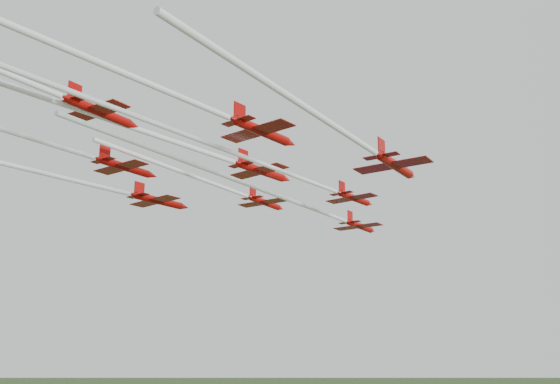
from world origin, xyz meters
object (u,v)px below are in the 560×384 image
(jet_lead, at_px, (302,205))
(jet_row3_right, at_px, (360,142))
(jet_row2_right, at_px, (279,170))
(jet_row4_left, at_px, (33,139))
(jet_row2_left, at_px, (234,191))
(jet_row3_left, at_px, (89,184))
(jet_row4_right, at_px, (157,87))
(jet_row3_mid, at_px, (214,155))

(jet_lead, xyz_separation_m, jet_row3_right, (13.09, -22.95, 0.82))
(jet_row3_right, bearing_deg, jet_row2_right, 162.95)
(jet_row4_left, bearing_deg, jet_lead, 72.07)
(jet_lead, relative_size, jet_row2_left, 1.55)
(jet_row2_left, xyz_separation_m, jet_row3_right, (25.23, -25.20, -2.89))
(jet_row2_right, height_order, jet_row3_left, jet_row3_left)
(jet_row4_right, bearing_deg, jet_row2_right, 101.56)
(jet_row3_mid, height_order, jet_row4_left, jet_row3_mid)
(jet_row2_left, height_order, jet_row3_left, jet_row2_left)
(jet_row2_left, xyz_separation_m, jet_row4_right, (8.73, -42.41, -1.40))
(jet_row2_left, distance_m, jet_row4_right, 43.33)
(jet_row4_left, height_order, jet_row4_right, jet_row4_right)
(jet_row3_right, bearing_deg, jet_row4_left, -150.57)
(jet_lead, xyz_separation_m, jet_row3_left, (-29.82, -12.08, 2.51))
(jet_row2_right, bearing_deg, jet_row2_left, 147.89)
(jet_row2_left, xyz_separation_m, jet_row3_left, (-17.68, -14.34, -1.20))
(jet_row3_left, height_order, jet_row3_right, jet_row3_left)
(jet_row3_left, bearing_deg, jet_row3_right, 8.47)
(jet_row3_mid, relative_size, jet_row4_left, 0.84)
(jet_row3_mid, bearing_deg, jet_row4_right, -56.82)
(jet_row3_left, bearing_deg, jet_row2_right, 16.77)
(jet_row2_left, xyz_separation_m, jet_row3_mid, (4.30, -18.39, -0.10))
(jet_row3_mid, height_order, jet_row3_right, jet_row3_mid)
(jet_row3_right, xyz_separation_m, jet_row4_right, (-16.50, -17.21, 1.49))
(jet_row3_left, bearing_deg, jet_row2_left, 61.72)
(jet_row2_left, distance_m, jet_row3_mid, 18.89)
(jet_row2_right, relative_size, jet_row3_right, 1.29)
(jet_lead, relative_size, jet_row2_right, 1.08)
(jet_row2_right, relative_size, jet_row4_right, 1.08)
(jet_row2_left, height_order, jet_row4_left, jet_row2_left)
(jet_row2_right, relative_size, jet_row3_left, 1.15)
(jet_row3_mid, bearing_deg, jet_row3_left, -167.72)
(jet_row3_mid, relative_size, jet_row4_right, 0.78)
(jet_row2_left, distance_m, jet_row4_left, 36.38)
(jet_row2_right, height_order, jet_row4_right, jet_row4_right)
(jet_row3_mid, bearing_deg, jet_row2_right, 28.15)
(jet_row2_left, bearing_deg, jet_lead, 4.86)
(jet_row3_right, bearing_deg, jet_row4_right, -118.25)
(jet_row3_mid, xyz_separation_m, jet_row4_right, (4.43, -24.02, -1.30))
(jet_row3_right, bearing_deg, jet_row2_left, 150.58)
(jet_row3_left, bearing_deg, jet_row4_left, -51.06)
(jet_lead, relative_size, jet_row3_mid, 1.49)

